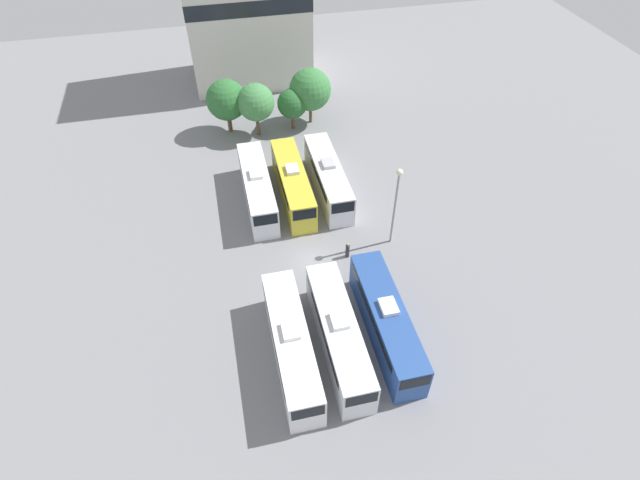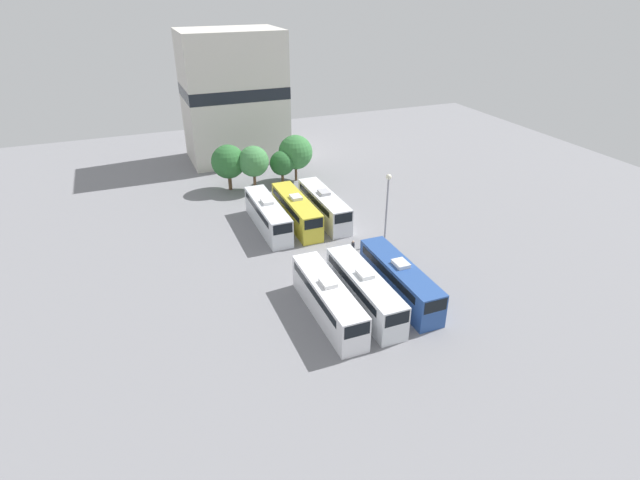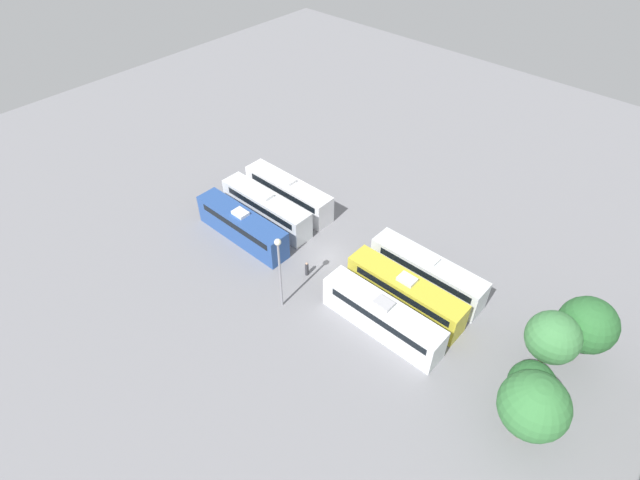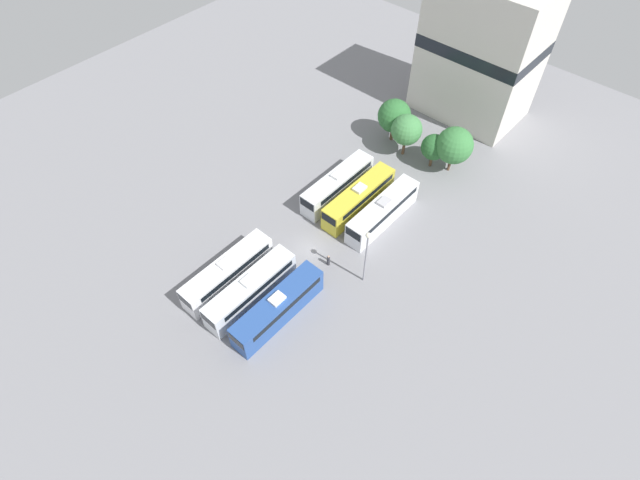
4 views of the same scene
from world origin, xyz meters
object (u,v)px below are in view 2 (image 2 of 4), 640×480
bus_0 (328,298)px  bus_4 (296,210)px  worker_person (353,248)px  tree_1 (253,161)px  bus_1 (364,289)px  light_pole (387,198)px  bus_3 (268,214)px  bus_5 (324,205)px  depot_building (234,96)px  tree_0 (228,162)px  tree_3 (296,152)px  bus_2 (399,279)px  tree_2 (282,163)px

bus_0 → bus_4: 19.01m
worker_person → tree_1: size_ratio=0.26×
bus_1 → light_pole: size_ratio=1.42×
light_pole → bus_3: bearing=142.5°
bus_3 → bus_5: size_ratio=1.00×
bus_5 → worker_person: (-0.52, -9.57, -1.06)m
bus_4 → light_pole: size_ratio=1.42×
bus_0 → bus_1: 3.58m
worker_person → depot_building: depot_building is taller
bus_0 → tree_0: bearing=92.3°
bus_0 → light_pole: (11.21, 10.20, 3.72)m
tree_3 → tree_0: bearing=179.3°
tree_1 → bus_2: bearing=-79.7°
bus_4 → worker_person: (3.13, -9.44, -1.06)m
light_pole → tree_2: 21.98m
bus_1 → bus_0: bearing=-178.4°
bus_0 → tree_1: bearing=86.6°
bus_5 → tree_3: bearing=85.1°
tree_0 → tree_2: bearing=-7.9°
bus_2 → bus_3: same height
tree_0 → tree_2: 7.54m
worker_person → tree_1: tree_1 is taller
depot_building → tree_0: bearing=-108.0°
tree_0 → tree_1: bearing=-25.9°
bus_0 → bus_5: (7.32, 18.78, 0.00)m
light_pole → worker_person: bearing=-167.3°
light_pole → bus_0: bearing=-137.7°
tree_2 → worker_person: bearing=-88.2°
light_pole → tree_1: 22.80m
bus_5 → tree_1: (-5.46, 12.17, 2.40)m
bus_0 → tree_3: bearing=75.3°
bus_3 → tree_3: bearing=58.5°
tree_1 → depot_building: (1.23, 15.07, 5.79)m
bus_4 → light_pole: 11.92m
bus_1 → tree_2: (2.54, 31.36, 1.43)m
worker_person → tree_1: (-4.94, 21.74, 3.45)m
bus_2 → worker_person: (-0.60, 8.76, -1.06)m
light_pole → depot_building: size_ratio=0.41×
tree_1 → depot_building: depot_building is taller
bus_4 → light_pole: bearing=-48.2°
bus_4 → bus_5: 3.65m
bus_1 → depot_building: size_ratio=0.59×
bus_4 → tree_3: 14.74m
bus_4 → tree_0: bearing=109.8°
bus_2 → light_pole: (3.81, 9.75, 3.72)m
bus_3 → tree_2: bearing=64.8°
tree_2 → tree_3: 2.73m
bus_5 → tree_2: bearing=95.4°
tree_3 → depot_building: (-5.39, 13.66, 5.71)m
tree_0 → depot_building: bearing=72.0°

